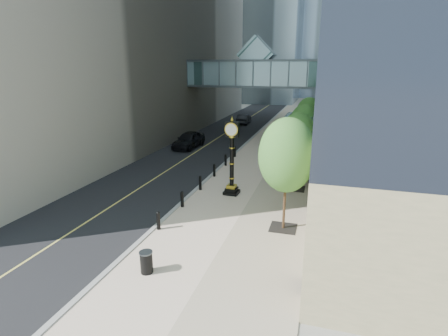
{
  "coord_description": "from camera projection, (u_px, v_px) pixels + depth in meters",
  "views": [
    {
      "loc": [
        5.34,
        -14.17,
        8.37
      ],
      "look_at": [
        -0.51,
        5.81,
        2.27
      ],
      "focal_mm": 28.0,
      "sensor_mm": 36.0,
      "label": 1
    }
  ],
  "objects": [
    {
      "name": "bollard_row",
      "position": [
        208.0,
        177.0,
        25.71
      ],
      "size": [
        0.2,
        16.2,
        0.9
      ],
      "color": "black",
      "rests_on": "sidewalk"
    },
    {
      "name": "car_far",
      "position": [
        244.0,
        119.0,
        52.16
      ],
      "size": [
        1.61,
        4.38,
        1.43
      ],
      "primitive_type": "imported",
      "rotation": [
        0.0,
        0.0,
        3.16
      ],
      "color": "black",
      "rests_on": "road"
    },
    {
      "name": "car_near",
      "position": [
        189.0,
        140.0,
        36.86
      ],
      "size": [
        2.35,
        5.12,
        1.7
      ],
      "primitive_type": "imported",
      "rotation": [
        0.0,
        0.0,
        -0.07
      ],
      "color": "black",
      "rests_on": "road"
    },
    {
      "name": "road",
      "position": [
        245.0,
        120.0,
        55.56
      ],
      "size": [
        8.0,
        180.0,
        0.02
      ],
      "primitive_type": "cube",
      "color": "black",
      "rests_on": "ground"
    },
    {
      "name": "entrance_canopy",
      "position": [
        301.0,
        121.0,
        27.61
      ],
      "size": [
        3.0,
        8.0,
        4.38
      ],
      "color": "#383F44",
      "rests_on": "ground"
    },
    {
      "name": "street_clock",
      "position": [
        232.0,
        162.0,
        22.99
      ],
      "size": [
        1.01,
        1.01,
        5.09
      ],
      "rotation": [
        0.0,
        0.0,
        -0.06
      ],
      "color": "black",
      "rests_on": "sidewalk"
    },
    {
      "name": "pedestrian",
      "position": [
        295.0,
        163.0,
        27.5
      ],
      "size": [
        0.72,
        0.49,
        1.92
      ],
      "primitive_type": "imported",
      "rotation": [
        0.0,
        0.0,
        3.1
      ],
      "color": "#ACA69D",
      "rests_on": "sidewalk"
    },
    {
      "name": "ground",
      "position": [
        200.0,
        246.0,
        16.84
      ],
      "size": [
        320.0,
        320.0,
        0.0
      ],
      "primitive_type": "plane",
      "color": "gray",
      "rests_on": "ground"
    },
    {
      "name": "trash_bin",
      "position": [
        146.0,
        263.0,
        14.49
      ],
      "size": [
        0.64,
        0.64,
        0.9
      ],
      "primitive_type": "cylinder",
      "rotation": [
        0.0,
        0.0,
        0.28
      ],
      "color": "black",
      "rests_on": "sidewalk"
    },
    {
      "name": "street_trees",
      "position": [
        303.0,
        127.0,
        27.83
      ],
      "size": [
        2.88,
        28.57,
        5.92
      ],
      "color": "black",
      "rests_on": "sidewalk"
    },
    {
      "name": "skywalk",
      "position": [
        256.0,
        72.0,
        41.27
      ],
      "size": [
        17.0,
        4.2,
        5.8
      ],
      "color": "slate",
      "rests_on": "ground"
    },
    {
      "name": "curb",
      "position": [
        270.0,
        121.0,
        54.48
      ],
      "size": [
        0.25,
        180.0,
        0.07
      ],
      "primitive_type": "cube",
      "color": "gray",
      "rests_on": "ground"
    },
    {
      "name": "sidewalk",
      "position": [
        296.0,
        123.0,
        53.4
      ],
      "size": [
        8.0,
        180.0,
        0.06
      ],
      "primitive_type": "cube",
      "color": "beige",
      "rests_on": "ground"
    }
  ]
}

